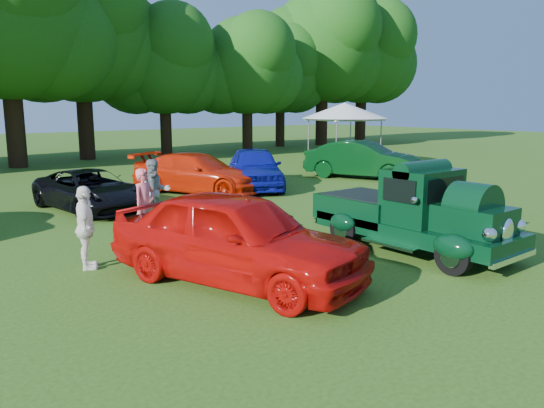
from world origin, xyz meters
TOP-DOWN VIEW (x-y plane):
  - ground at (0.00, 0.00)m, footprint 120.00×120.00m
  - hero_pickup at (1.79, -0.66)m, footprint 2.24×4.81m
  - red_convertible at (-2.55, 0.04)m, footprint 3.51×5.40m
  - back_car_black at (-2.10, 8.53)m, footprint 2.59×4.77m
  - back_car_orange at (2.30, 9.40)m, footprint 4.23×5.45m
  - back_car_blue at (4.61, 8.89)m, footprint 4.11×5.08m
  - back_car_green at (10.15, 8.16)m, footprint 3.59×5.41m
  - spectator_pink at (-2.49, 3.95)m, footprint 0.76×0.64m
  - spectator_grey at (-1.39, 5.59)m, footprint 1.01×0.87m
  - spectator_white at (-4.42, 2.59)m, footprint 0.74×1.07m
  - canopy_tent at (12.99, 12.01)m, footprint 5.40×5.40m
  - tree_line at (-0.01, 23.56)m, footprint 64.08×10.64m

SIDE VIEW (x-z plane):
  - ground at x=0.00m, z-range 0.00..0.00m
  - back_car_black at x=-2.10m, z-range 0.00..1.27m
  - back_car_orange at x=2.30m, z-range 0.00..1.47m
  - back_car_blue at x=4.61m, z-range 0.00..1.63m
  - hero_pickup at x=1.79m, z-range -0.13..1.75m
  - back_car_green at x=10.15m, z-range 0.00..1.69m
  - spectator_white at x=-4.42m, z-range 0.00..1.69m
  - red_convertible at x=-2.55m, z-range 0.00..1.71m
  - spectator_pink at x=-2.49m, z-range 0.00..1.76m
  - spectator_grey at x=-1.39m, z-range 0.00..1.79m
  - canopy_tent at x=12.99m, z-range 1.25..4.64m
  - tree_line at x=-0.01m, z-range 1.15..13.59m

